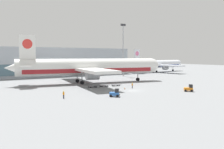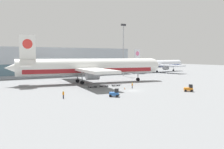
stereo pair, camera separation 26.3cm
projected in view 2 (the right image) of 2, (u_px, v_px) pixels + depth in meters
The scene contains 13 objects.
ground_plane at pixel (134, 91), 71.71m from camera, with size 400.00×400.00×0.00m, color slate.
terminal_building at pixel (45, 62), 124.23m from camera, with size 90.00×18.20×14.00m.
light_mast at pixel (123, 46), 123.56m from camera, with size 2.80×0.50×25.75m.
airplane_main at pixel (89, 67), 91.18m from camera, with size 57.64×48.66×17.00m.
airplane_distant at pixel (157, 64), 153.67m from camera, with size 47.02×39.39×13.78m.
baggage_tug_foreground at pixel (189, 88), 70.17m from camera, with size 2.78×2.68×2.00m.
baggage_tug_mid at pixel (115, 93), 61.20m from camera, with size 2.78×2.68×2.00m.
baggage_dolly_lead at pixel (93, 86), 78.94m from camera, with size 3.76×1.78×0.48m.
baggage_dolly_second at pixel (104, 85), 81.10m from camera, with size 3.76×1.78×0.48m.
baggage_dolly_third at pixel (116, 85), 83.14m from camera, with size 3.76×1.78×0.48m.
ground_crew_near at pixel (132, 85), 77.34m from camera, with size 0.53×0.34×1.71m.
ground_crew_far at pixel (63, 94), 58.57m from camera, with size 0.32×0.55×1.82m.
traffic_cone_near at pixel (125, 88), 74.88m from camera, with size 0.40×0.40×0.64m.
Camera 2 is at (-43.94, -56.31, 10.04)m, focal length 40.00 mm.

